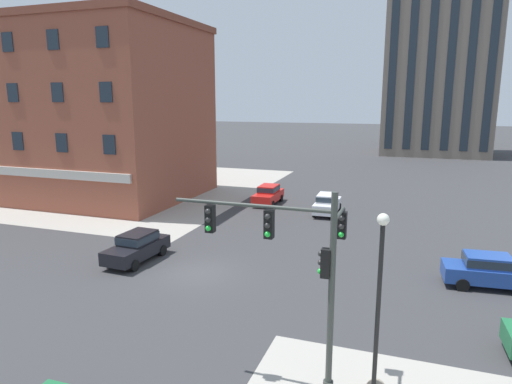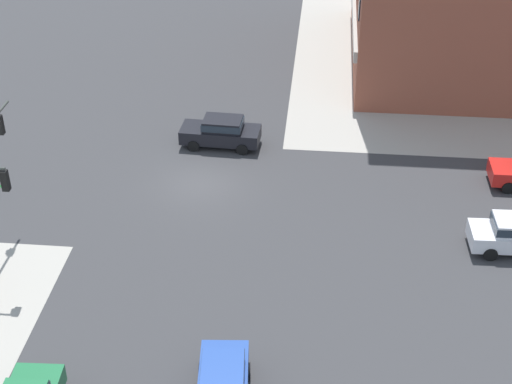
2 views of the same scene
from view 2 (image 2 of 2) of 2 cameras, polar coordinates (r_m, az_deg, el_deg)
The scene contains 2 objects.
ground_plane at distance 40.12m, azimuth -4.10°, elevation 0.63°, with size 320.00×320.00×0.00m, color #38383A.
car_parked_curb at distance 43.10m, azimuth -2.59°, elevation 4.53°, with size 2.05×4.48×1.68m.
Camera 2 is at (33.45, 6.08, 21.30)m, focal length 54.11 mm.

